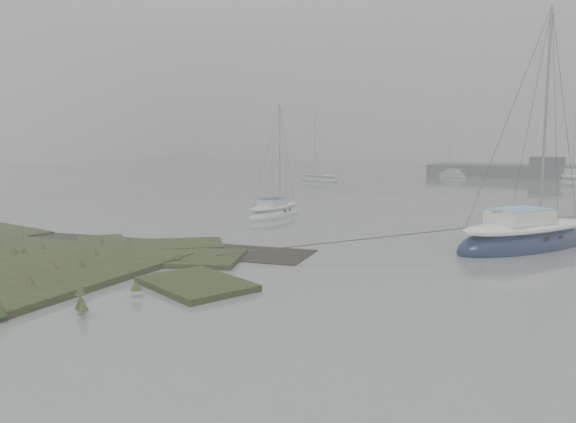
{
  "coord_description": "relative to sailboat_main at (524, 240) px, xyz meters",
  "views": [
    {
      "loc": [
        10.31,
        -14.76,
        4.56
      ],
      "look_at": [
        1.19,
        4.81,
        1.8
      ],
      "focal_mm": 35.0,
      "sensor_mm": 36.0,
      "label": 1
    }
  ],
  "objects": [
    {
      "name": "sailboat_far_b",
      "position": [
        3.02,
        40.5,
        -0.04
      ],
      "size": [
        2.61,
        6.99,
        9.71
      ],
      "rotation": [
        0.0,
        0.0,
        -0.05
      ],
      "color": "silver",
      "rests_on": "ground"
    },
    {
      "name": "sailboat_main",
      "position": [
        0.0,
        0.0,
        0.0
      ],
      "size": [
        6.45,
        7.81,
        10.9
      ],
      "rotation": [
        0.0,
        0.0,
        -0.6
      ],
      "color": "#101A39",
      "rests_on": "ground"
    },
    {
      "name": "sailboat_white",
      "position": [
        -14.02,
        4.3,
        -0.11
      ],
      "size": [
        2.09,
        5.25,
        7.25
      ],
      "rotation": [
        0.0,
        0.0,
        -0.08
      ],
      "color": "silver",
      "rests_on": "ground"
    },
    {
      "name": "sailboat_far_a",
      "position": [
        -22.4,
        32.49,
        -0.09
      ],
      "size": [
        5.84,
        4.28,
        7.95
      ],
      "rotation": [
        0.0,
        0.0,
        1.08
      ],
      "color": "#B7BDC1",
      "rests_on": "ground"
    },
    {
      "name": "ground",
      "position": [
        -9.48,
        19.17,
        -0.34
      ],
      "size": [
        160.0,
        160.0,
        0.0
      ],
      "primitive_type": "plane",
      "color": "slate",
      "rests_on": "ground"
    },
    {
      "name": "sailboat_far_c",
      "position": [
        -10.05,
        45.84,
        -0.14
      ],
      "size": [
        4.52,
        4.15,
        6.53
      ],
      "rotation": [
        0.0,
        0.0,
        0.87
      ],
      "color": "silver",
      "rests_on": "ground"
    }
  ]
}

